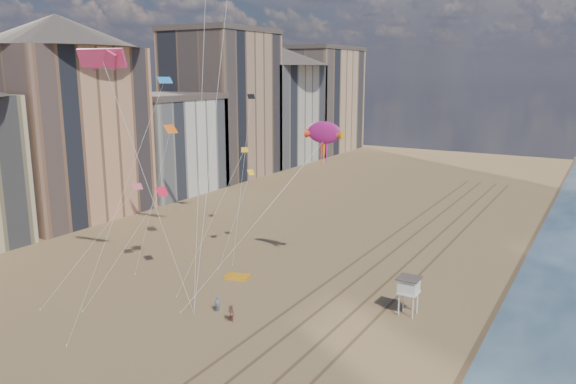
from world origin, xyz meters
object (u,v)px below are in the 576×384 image
object	(u,v)px
lifeguard_stand	(409,286)
show_kite	(324,133)
grounded_kite	(237,277)
kite_flyer_b	(231,314)
kite_flyer_a	(217,304)

from	to	relation	value
lifeguard_stand	show_kite	distance (m)	16.82
lifeguard_stand	show_kite	bearing A→B (deg)	156.72
grounded_kite	kite_flyer_b	distance (m)	10.35
lifeguard_stand	show_kite	size ratio (longest dim) A/B	0.16
grounded_kite	show_kite	bearing A→B (deg)	18.48
show_kite	kite_flyer_a	distance (m)	19.25
lifeguard_stand	show_kite	xyz separation A→B (m)	(-10.64, 4.58, 12.20)
kite_flyer_b	lifeguard_stand	bearing A→B (deg)	50.54
lifeguard_stand	grounded_kite	xyz separation A→B (m)	(-17.92, -0.24, -2.48)
kite_flyer_b	grounded_kite	bearing A→B (deg)	136.91
grounded_kite	kite_flyer_b	bearing A→B (deg)	-72.73
kite_flyer_a	kite_flyer_b	size ratio (longest dim) A/B	0.98
lifeguard_stand	kite_flyer_a	xyz separation A→B (m)	(-14.62, -7.93, -1.88)
show_kite	kite_flyer_b	distance (m)	19.61
show_kite	kite_flyer_a	size ratio (longest dim) A/B	14.27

